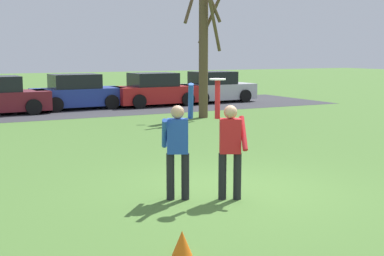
% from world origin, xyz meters
% --- Properties ---
extents(ground_plane, '(120.00, 120.00, 0.00)m').
position_xyz_m(ground_plane, '(0.00, 0.00, 0.00)').
color(ground_plane, '#4C7533').
extents(person_catcher, '(0.58, 0.51, 2.08)m').
position_xyz_m(person_catcher, '(-0.29, -0.45, 0.98)').
color(person_catcher, black).
rests_on(person_catcher, ground_plane).
extents(person_defender, '(0.64, 0.59, 2.04)m').
position_xyz_m(person_defender, '(-1.10, -0.05, 0.98)').
color(person_defender, black).
rests_on(person_defender, ground_plane).
extents(frisbee_disc, '(0.28, 0.28, 0.02)m').
position_xyz_m(frisbee_disc, '(-0.49, -0.35, 2.09)').
color(frisbee_disc, white).
rests_on(frisbee_disc, person_catcher).
extents(parked_car_blue, '(4.15, 2.13, 1.59)m').
position_xyz_m(parked_car_blue, '(1.11, 15.29, 0.73)').
color(parked_car_blue, '#233893').
rests_on(parked_car_blue, ground_plane).
extents(parked_car_red, '(4.15, 2.13, 1.59)m').
position_xyz_m(parked_car_red, '(4.86, 15.01, 0.73)').
color(parked_car_red, red).
rests_on(parked_car_red, ground_plane).
extents(parked_car_silver, '(4.15, 2.13, 1.59)m').
position_xyz_m(parked_car_silver, '(8.32, 15.31, 0.73)').
color(parked_car_silver, '#BCBCC1').
rests_on(parked_car_silver, ground_plane).
extents(parking_strip, '(24.94, 6.40, 0.01)m').
position_xyz_m(parking_strip, '(1.08, 14.93, 0.00)').
color(parking_strip, '#38383D').
rests_on(parking_strip, ground_plane).
extents(bare_tree_tall, '(1.55, 1.55, 5.48)m').
position_xyz_m(bare_tree_tall, '(4.74, 9.83, 2.60)').
color(bare_tree_tall, brown).
rests_on(bare_tree_tall, ground_plane).
extents(field_cone_orange, '(0.26, 0.26, 0.32)m').
position_xyz_m(field_cone_orange, '(-2.12, -2.32, 0.16)').
color(field_cone_orange, orange).
rests_on(field_cone_orange, ground_plane).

